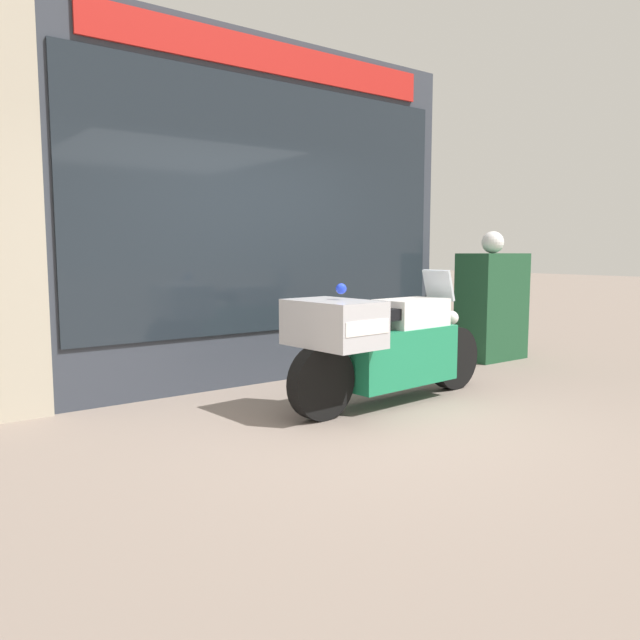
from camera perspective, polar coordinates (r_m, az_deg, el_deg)
The scene contains 6 objects.
ground_plane at distance 5.00m, azimuth 3.35°, elevation -9.62°, with size 60.00×60.00×0.00m, color gray.
shop_building at distance 6.28m, azimuth -11.55°, elevation 9.82°, with size 5.48×0.55×3.52m.
window_display at distance 6.73m, azimuth -5.41°, elevation -1.20°, with size 4.11×0.30×2.09m.
paramedic_motorcycle at distance 5.53m, azimuth 5.59°, elevation -2.06°, with size 2.38×0.83×1.20m.
utility_cabinet at distance 8.19m, azimuth 15.43°, elevation 1.20°, with size 0.85×0.52×1.34m, color #1E4C2D.
white_helmet at distance 8.02m, azimuth 15.51°, elevation 6.86°, with size 0.27×0.27×0.27m, color white.
Camera 1 is at (-3.13, -3.65, 1.38)m, focal length 35.00 mm.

